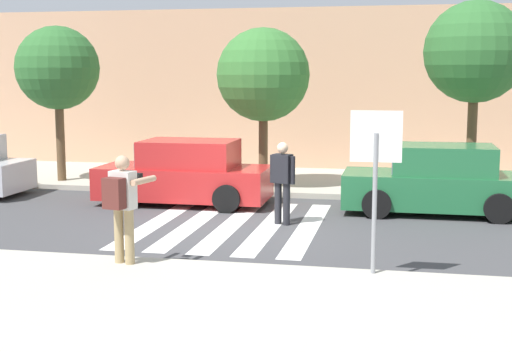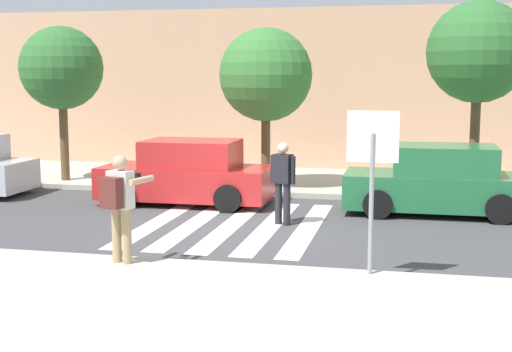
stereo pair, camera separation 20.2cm
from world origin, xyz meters
name	(u,v)px [view 1 (the left image)]	position (x,y,z in m)	size (l,w,h in m)	color
ground_plane	(229,227)	(0.00, 0.00, 0.00)	(120.00, 120.00, 0.00)	#424244
sidewalk_near	(109,327)	(0.00, -6.20, 0.07)	(60.00, 6.00, 0.14)	#B2AD9E
sidewalk_far	(279,181)	(0.00, 6.00, 0.07)	(60.00, 4.80, 0.14)	#B2AD9E
building_facade_far	(301,89)	(0.00, 10.40, 2.58)	(56.00, 4.00, 5.17)	tan
crosswalk_stripe_0	(159,221)	(-1.60, 0.20, 0.00)	(0.44, 5.20, 0.01)	silver
crosswalk_stripe_1	(195,223)	(-0.80, 0.20, 0.00)	(0.44, 5.20, 0.01)	silver
crosswalk_stripe_2	(232,224)	(0.00, 0.20, 0.00)	(0.44, 5.20, 0.01)	silver
crosswalk_stripe_3	(269,226)	(0.80, 0.20, 0.00)	(0.44, 5.20, 0.01)	silver
crosswalk_stripe_4	(308,228)	(1.60, 0.20, 0.00)	(0.44, 5.20, 0.01)	silver
stop_sign	(376,156)	(3.06, -3.39, 1.92)	(0.76, 0.08, 2.45)	gray
photographer_with_backpack	(122,200)	(-0.84, -3.64, 1.17)	(0.70, 0.92, 1.72)	tan
pedestrian_crossing	(282,178)	(1.03, 0.43, 0.97)	(0.55, 0.35, 1.72)	#232328
parked_car_red	(186,174)	(-1.64, 2.30, 0.73)	(4.10, 1.92, 1.55)	red
parked_car_green	(438,182)	(4.25, 2.30, 0.73)	(4.10, 1.92, 1.55)	#236B3D
street_tree_west	(58,69)	(-5.93, 4.39, 3.26)	(2.30, 2.30, 4.29)	brown
street_tree_center	(263,75)	(-0.13, 4.32, 3.08)	(2.43, 2.43, 4.17)	brown
street_tree_east	(475,53)	(5.12, 4.20, 3.62)	(2.47, 2.47, 4.74)	brown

